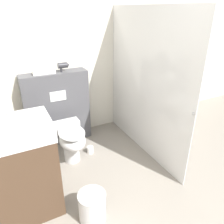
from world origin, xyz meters
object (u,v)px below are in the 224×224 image
object	(u,v)px
toilet	(71,140)
waste_bin	(92,206)
hair_drier	(63,65)
sink_vanity	(22,170)

from	to	relation	value
toilet	waste_bin	bearing A→B (deg)	-96.32
hair_drier	waste_bin	distance (m)	1.86
sink_vanity	waste_bin	distance (m)	0.75
sink_vanity	waste_bin	xyz separation A→B (m)	(0.53, -0.40, -0.35)
toilet	waste_bin	world-z (taller)	toilet
toilet	sink_vanity	distance (m)	0.87
sink_vanity	waste_bin	bearing A→B (deg)	-37.06
sink_vanity	hair_drier	size ratio (longest dim) A/B	7.19
sink_vanity	waste_bin	size ratio (longest dim) A/B	3.78
hair_drier	waste_bin	bearing A→B (deg)	-99.27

